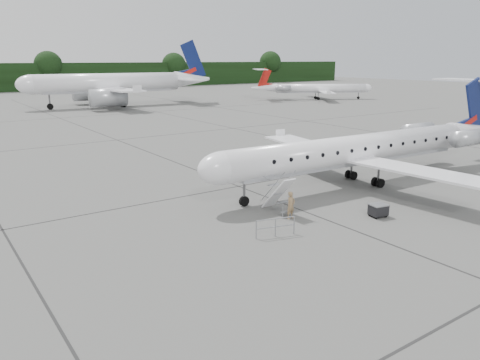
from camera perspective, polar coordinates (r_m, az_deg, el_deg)
ground at (r=32.62m, az=14.74°, el=-2.36°), size 320.00×320.00×0.00m
treeline at (r=151.99m, az=-26.34°, el=11.14°), size 260.00×4.00×8.00m
main_regional_jet at (r=35.62m, az=14.08°, el=5.32°), size 30.35×22.49×7.54m
airstair at (r=28.73m, az=4.65°, el=-1.75°), size 0.95×2.30×2.36m
passenger at (r=27.87m, az=6.22°, el=-3.07°), size 0.65×0.47×1.66m
safety_railing at (r=25.14m, az=4.34°, el=-5.80°), size 2.14×0.67×1.00m
baggage_cart at (r=29.35m, az=16.51°, el=-3.52°), size 1.11×0.96×0.85m
bg_narrowbody at (r=96.93m, az=-15.73°, el=12.41°), size 37.72×28.45×12.88m
bg_regional_right at (r=112.10m, az=9.90°, el=11.46°), size 32.91×30.05×7.05m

